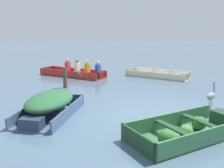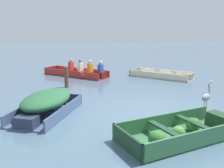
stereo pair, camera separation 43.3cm
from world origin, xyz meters
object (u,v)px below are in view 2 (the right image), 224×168
(dinghy_green_foreground, at_px, (183,131))
(rowboat_red_with_crew, at_px, (80,72))
(skiff_slate_blue_mid_moored, at_px, (46,102))
(heron_on_dinghy, at_px, (206,96))
(mooring_post, at_px, (66,77))
(skiff_cream_near_moored, at_px, (164,75))

(dinghy_green_foreground, relative_size, rowboat_red_with_crew, 0.91)
(rowboat_red_with_crew, bearing_deg, skiff_slate_blue_mid_moored, -103.80)
(heron_on_dinghy, height_order, mooring_post, heron_on_dinghy)
(skiff_cream_near_moored, relative_size, heron_on_dinghy, 3.68)
(skiff_slate_blue_mid_moored, distance_m, mooring_post, 3.59)
(skiff_cream_near_moored, xyz_separation_m, rowboat_red_with_crew, (-4.25, 1.27, 0.12))
(rowboat_red_with_crew, relative_size, mooring_post, 3.80)
(dinghy_green_foreground, xyz_separation_m, skiff_slate_blue_mid_moored, (-3.16, 2.29, 0.23))
(skiff_cream_near_moored, relative_size, mooring_post, 3.46)
(dinghy_green_foreground, distance_m, rowboat_red_with_crew, 8.45)
(dinghy_green_foreground, distance_m, skiff_cream_near_moored, 7.47)
(skiff_cream_near_moored, distance_m, skiff_slate_blue_mid_moored, 7.43)
(rowboat_red_with_crew, bearing_deg, mooring_post, -107.53)
(heron_on_dinghy, bearing_deg, skiff_cream_near_moored, 74.84)
(skiff_slate_blue_mid_moored, relative_size, rowboat_red_with_crew, 0.84)
(mooring_post, bearing_deg, rowboat_red_with_crew, 72.47)
(dinghy_green_foreground, relative_size, skiff_slate_blue_mid_moored, 1.09)
(rowboat_red_with_crew, xyz_separation_m, heron_on_dinghy, (2.44, -7.95, 0.65))
(rowboat_red_with_crew, distance_m, mooring_post, 2.61)
(skiff_cream_near_moored, relative_size, rowboat_red_with_crew, 0.91)
(dinghy_green_foreground, distance_m, skiff_slate_blue_mid_moored, 3.91)
(skiff_slate_blue_mid_moored, xyz_separation_m, heron_on_dinghy, (3.91, -1.95, 0.48))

